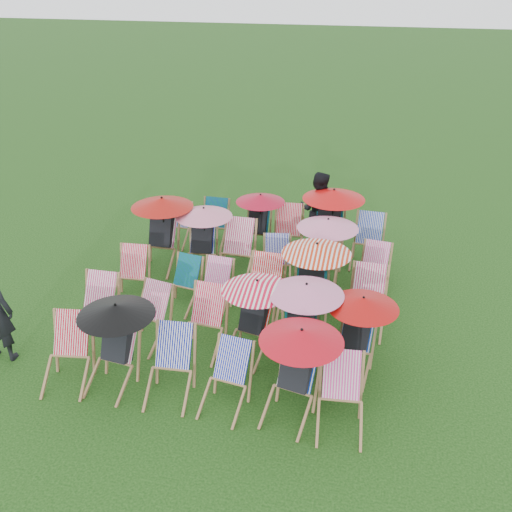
% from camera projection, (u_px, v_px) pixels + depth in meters
% --- Properties ---
extents(ground, '(100.00, 100.00, 0.00)m').
position_uv_depth(ground, '(242.00, 312.00, 9.78)').
color(ground, black).
rests_on(ground, ground).
extents(deckchair_0, '(0.75, 0.95, 0.94)m').
position_uv_depth(deckchair_0, '(67.00, 354.00, 7.98)').
color(deckchair_0, olive).
rests_on(deckchair_0, ground).
extents(deckchair_1, '(1.06, 1.12, 1.26)m').
position_uv_depth(deckchair_1, '(114.00, 344.00, 7.85)').
color(deckchair_1, olive).
rests_on(deckchair_1, ground).
extents(deckchair_2, '(0.67, 0.90, 0.93)m').
position_uv_depth(deckchair_2, '(170.00, 367.00, 7.73)').
color(deckchair_2, olive).
rests_on(deckchair_2, ground).
extents(deckchair_3, '(0.67, 0.86, 0.87)m').
position_uv_depth(deckchair_3, '(226.00, 380.00, 7.54)').
color(deckchair_3, olive).
rests_on(deckchair_3, ground).
extents(deckchair_4, '(1.08, 1.15, 1.28)m').
position_uv_depth(deckchair_4, '(294.00, 372.00, 7.30)').
color(deckchair_4, olive).
rests_on(deckchair_4, ground).
extents(deckchair_5, '(0.69, 0.90, 0.92)m').
position_uv_depth(deckchair_5, '(341.00, 398.00, 7.18)').
color(deckchair_5, olive).
rests_on(deckchair_5, ground).
extents(deckchair_6, '(0.65, 0.89, 0.95)m').
position_uv_depth(deckchair_6, '(94.00, 310.00, 8.98)').
color(deckchair_6, olive).
rests_on(deckchair_6, ground).
extents(deckchair_7, '(0.74, 0.92, 0.89)m').
position_uv_depth(deckchair_7, '(147.00, 317.00, 8.85)').
color(deckchair_7, olive).
rests_on(deckchair_7, ground).
extents(deckchair_8, '(0.67, 0.90, 0.94)m').
position_uv_depth(deckchair_8, '(203.00, 323.00, 8.67)').
color(deckchair_8, olive).
rests_on(deckchair_8, ground).
extents(deckchair_9, '(1.04, 1.12, 1.24)m').
position_uv_depth(deckchair_9, '(252.00, 317.00, 8.48)').
color(deckchair_9, olive).
rests_on(deckchair_9, ground).
extents(deckchair_10, '(1.09, 1.19, 1.30)m').
position_uv_depth(deckchair_10, '(302.00, 324.00, 8.26)').
color(deckchair_10, olive).
rests_on(deckchair_10, ground).
extents(deckchair_11, '(1.01, 1.07, 1.20)m').
position_uv_depth(deckchair_11, '(356.00, 334.00, 8.12)').
color(deckchair_11, olive).
rests_on(deckchair_11, ground).
extents(deckchair_12, '(0.66, 0.87, 0.89)m').
position_uv_depth(deckchair_12, '(130.00, 276.00, 10.00)').
color(deckchair_12, olive).
rests_on(deckchair_12, ground).
extents(deckchair_13, '(0.66, 0.84, 0.83)m').
position_uv_depth(deckchair_13, '(182.00, 285.00, 9.79)').
color(deckchair_13, olive).
rests_on(deckchair_13, ground).
extents(deckchair_14, '(0.61, 0.81, 0.85)m').
position_uv_depth(deckchair_14, '(213.00, 288.00, 9.68)').
color(deckchair_14, olive).
rests_on(deckchair_14, ground).
extents(deckchair_15, '(0.68, 0.93, 1.00)m').
position_uv_depth(deckchair_15, '(263.00, 291.00, 9.46)').
color(deckchair_15, olive).
rests_on(deckchair_15, ground).
extents(deckchair_16, '(1.14, 1.20, 1.35)m').
position_uv_depth(deckchair_16, '(312.00, 281.00, 9.31)').
color(deckchair_16, olive).
rests_on(deckchair_16, ground).
extents(deckchair_17, '(0.67, 0.92, 0.97)m').
position_uv_depth(deckchair_17, '(367.00, 301.00, 9.18)').
color(deckchair_17, olive).
rests_on(deckchair_17, ground).
extents(deckchair_18, '(1.18, 1.23, 1.40)m').
position_uv_depth(deckchair_18, '(160.00, 232.00, 10.95)').
color(deckchair_18, olive).
rests_on(deckchair_18, ground).
extents(deckchair_19, '(1.08, 1.15, 1.28)m').
position_uv_depth(deckchair_19, '(202.00, 239.00, 10.80)').
color(deckchair_19, olive).
rests_on(deckchair_19, ground).
extents(deckchair_20, '(0.70, 0.96, 1.03)m').
position_uv_depth(deckchair_20, '(235.00, 252.00, 10.70)').
color(deckchair_20, olive).
rests_on(deckchair_20, ground).
extents(deckchair_21, '(0.70, 0.87, 0.84)m').
position_uv_depth(deckchair_21, '(277.00, 262.00, 10.51)').
color(deckchair_21, olive).
rests_on(deckchair_21, ground).
extents(deckchair_22, '(1.10, 1.14, 1.30)m').
position_uv_depth(deckchair_22, '(323.00, 252.00, 10.28)').
color(deckchair_22, olive).
rests_on(deckchair_22, ground).
extents(deckchair_23, '(0.66, 0.85, 0.86)m').
position_uv_depth(deckchair_23, '(373.00, 271.00, 10.21)').
color(deckchair_23, olive).
rests_on(deckchair_23, ground).
extents(deckchair_24, '(0.56, 0.77, 0.83)m').
position_uv_depth(deckchair_24, '(176.00, 225.00, 12.03)').
color(deckchair_24, olive).
rests_on(deckchair_24, ground).
extents(deckchair_25, '(0.61, 0.86, 0.92)m').
position_uv_depth(deckchair_25, '(212.00, 225.00, 11.92)').
color(deckchair_25, olive).
rests_on(deckchair_25, ground).
extents(deckchair_26, '(1.00, 1.04, 1.18)m').
position_uv_depth(deckchair_26, '(258.00, 222.00, 11.66)').
color(deckchair_26, olive).
rests_on(deckchair_26, ground).
extents(deckchair_27, '(0.72, 0.94, 0.96)m').
position_uv_depth(deckchair_27, '(288.00, 233.00, 11.51)').
color(deckchair_27, olive).
rests_on(deckchair_27, ground).
extents(deckchair_28, '(1.22, 1.27, 1.44)m').
position_uv_depth(deckchair_28, '(329.00, 224.00, 11.22)').
color(deckchair_28, olive).
rests_on(deckchair_28, ground).
extents(deckchair_29, '(0.66, 0.90, 0.95)m').
position_uv_depth(deckchair_29, '(368.00, 242.00, 11.16)').
color(deckchair_29, olive).
rests_on(deckchair_29, ground).
extents(person_rear, '(0.89, 0.75, 1.63)m').
position_uv_depth(person_rear, '(318.00, 210.00, 11.71)').
color(person_rear, black).
rests_on(person_rear, ground).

